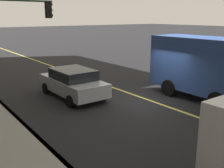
# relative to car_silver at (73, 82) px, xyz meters

# --- Properties ---
(ground) EXTENTS (200.00, 200.00, 0.00)m
(ground) POSITION_rel_car_silver_xyz_m (-3.00, -2.85, -0.80)
(ground) COLOR black
(curb_edge) EXTENTS (80.00, 0.16, 0.15)m
(curb_edge) POSITION_rel_car_silver_xyz_m (-3.00, 3.56, -0.73)
(curb_edge) COLOR slate
(curb_edge) RESTS_ON ground
(lane_stripe_center) EXTENTS (80.00, 0.16, 0.01)m
(lane_stripe_center) POSITION_rel_car_silver_xyz_m (-3.00, -2.85, -0.80)
(lane_stripe_center) COLOR #D8CC4C
(lane_stripe_center) RESTS_ON ground
(car_silver) EXTENTS (4.48, 2.09, 1.54)m
(car_silver) POSITION_rel_car_silver_xyz_m (0.00, 0.00, 0.00)
(car_silver) COLOR #A8AAB2
(car_silver) RESTS_ON ground
(truck_blue) EXTENTS (8.32, 2.39, 3.21)m
(truck_blue) POSITION_rel_car_silver_xyz_m (-5.28, -5.35, 0.88)
(truck_blue) COLOR silver
(truck_blue) RESTS_ON ground
(traffic_light_mast) EXTENTS (0.28, 3.92, 5.34)m
(traffic_light_mast) POSITION_rel_car_silver_xyz_m (1.97, 2.36, 2.88)
(traffic_light_mast) COLOR #1E3823
(traffic_light_mast) RESTS_ON ground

